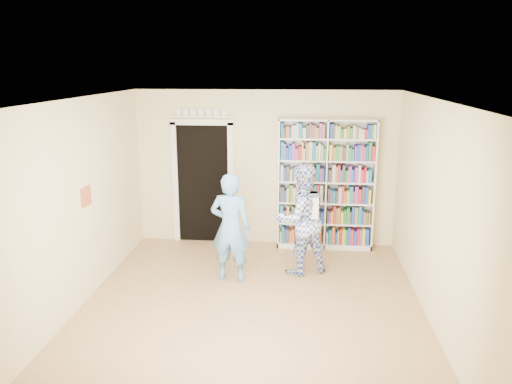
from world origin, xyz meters
TOP-DOWN VIEW (x-y plane):
  - floor at (0.00, 0.00)m, footprint 5.00×5.00m
  - ceiling at (0.00, 0.00)m, footprint 5.00×5.00m
  - wall_back at (0.00, 2.50)m, footprint 4.50×0.00m
  - wall_left at (-2.25, 0.00)m, footprint 0.00×5.00m
  - wall_right at (2.25, 0.00)m, footprint 0.00×5.00m
  - bookshelf at (1.05, 2.34)m, footprint 1.63×0.31m
  - doorway at (-1.10, 2.48)m, footprint 1.10×0.08m
  - wall_art at (-2.23, 0.20)m, footprint 0.03×0.25m
  - man_blue at (-0.39, 0.84)m, footprint 0.63×0.46m
  - man_plaid at (0.64, 1.20)m, footprint 1.02×0.93m
  - paper_sheet at (0.77, 1.00)m, footprint 0.23×0.03m

SIDE VIEW (x-z plane):
  - floor at x=0.00m, z-range 0.00..0.00m
  - man_blue at x=-0.39m, z-range 0.00..1.62m
  - man_plaid at x=0.64m, z-range 0.00..1.70m
  - paper_sheet at x=0.77m, z-range 0.92..1.24m
  - bookshelf at x=1.05m, z-range 0.01..2.25m
  - doorway at x=-1.10m, z-range -0.04..2.39m
  - wall_back at x=0.00m, z-range -0.90..3.60m
  - wall_left at x=-2.25m, z-range -1.15..3.85m
  - wall_right at x=2.25m, z-range -1.15..3.85m
  - wall_art at x=-2.23m, z-range 1.27..1.52m
  - ceiling at x=0.00m, z-range 2.70..2.70m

